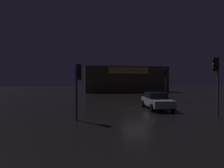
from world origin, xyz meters
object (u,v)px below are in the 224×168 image
at_px(store_building, 124,79).
at_px(car_near, 157,101).
at_px(traffic_signal_main, 165,76).
at_px(traffic_signal_opposite, 78,81).
at_px(traffic_signal_cross_left, 217,74).

xyz_separation_m(store_building, car_near, (-2.67, -26.46, -1.94)).
relative_size(traffic_signal_main, traffic_signal_opposite, 1.11).
height_order(traffic_signal_opposite, car_near, traffic_signal_opposite).
xyz_separation_m(traffic_signal_cross_left, car_near, (-2.91, 4.01, -2.28)).
bearing_deg(traffic_signal_cross_left, traffic_signal_main, 85.83).
bearing_deg(traffic_signal_main, traffic_signal_opposite, -134.93).
distance_m(traffic_signal_cross_left, car_near, 5.46).
bearing_deg(traffic_signal_opposite, store_building, 72.55).
xyz_separation_m(traffic_signal_main, car_near, (-3.69, -6.70, -2.35)).
xyz_separation_m(traffic_signal_opposite, traffic_signal_cross_left, (9.79, -0.12, 0.51)).
bearing_deg(traffic_signal_cross_left, car_near, 125.97).
relative_size(store_building, car_near, 3.86).
distance_m(traffic_signal_main, traffic_signal_opposite, 14.97).
height_order(traffic_signal_main, car_near, traffic_signal_main).
distance_m(store_building, traffic_signal_main, 19.78).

